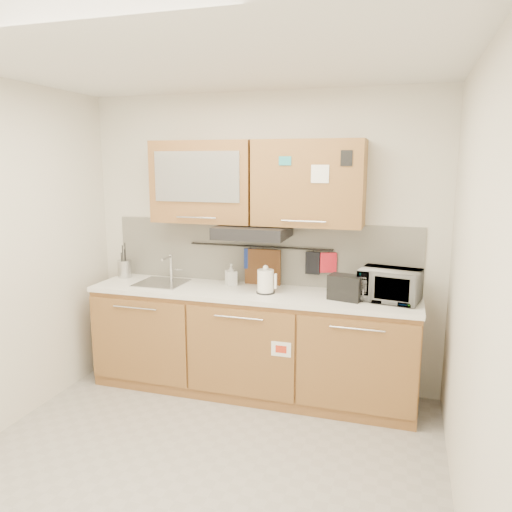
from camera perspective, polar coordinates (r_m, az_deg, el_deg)
The scene contains 20 objects.
floor at distance 3.62m, azimuth -6.76°, elevation -22.99°, with size 3.20×3.20×0.00m, color #9E9993.
ceiling at distance 3.07m, azimuth -7.91°, elevation 21.84°, with size 3.20×3.20×0.00m, color white.
wall_back at distance 4.48m, azimuth 0.58°, elevation 1.69°, with size 3.20×3.20×0.00m, color silver.
wall_right at distance 2.85m, azimuth 23.60°, elevation -4.48°, with size 3.00×3.00×0.00m, color silver.
base_cabinet at distance 4.43m, azimuth -0.59°, elevation -10.44°, with size 2.80×0.64×0.88m.
countertop at distance 4.27m, azimuth -0.61°, elevation -4.25°, with size 2.82×0.62×0.04m, color white.
backsplash at distance 4.48m, azimuth 0.53°, elevation 0.40°, with size 2.80×0.02×0.56m, color silver.
upper_cabinets at distance 4.26m, azimuth -0.15°, elevation 8.40°, with size 1.82×0.37×0.70m.
range_hood at distance 4.22m, azimuth -0.38°, elevation 2.79°, with size 0.60×0.46×0.10m, color black.
sink at distance 4.60m, azimuth -10.69°, elevation -3.03°, with size 0.42×0.40×0.26m.
utensil_rail at distance 4.44m, azimuth 0.40°, elevation 1.08°, with size 0.02×0.02×1.30m, color black.
utensil_crock at distance 4.90m, azimuth -14.77°, elevation -1.39°, with size 0.15×0.15×0.33m.
kettle at distance 4.17m, azimuth 1.11°, elevation -3.00°, with size 0.17×0.15×0.24m.
toaster at distance 4.04m, azimuth 10.21°, elevation -3.53°, with size 0.29×0.21×0.20m.
microwave at distance 4.07m, azimuth 15.06°, elevation -3.23°, with size 0.46×0.31×0.25m, color #999999.
soap_bottle at distance 4.44m, azimuth -2.86°, elevation -2.11°, with size 0.09×0.09×0.20m, color #999999.
cutting_board at distance 4.45m, azimuth 0.76°, elevation -1.77°, with size 0.33×0.02×0.40m, color brown.
oven_mitt at distance 4.46m, azimuth -0.67°, elevation -0.30°, with size 0.11×0.03×0.18m, color navy.
dark_pouch at distance 4.33m, azimuth 6.51°, elevation -0.80°, with size 0.12×0.04×0.19m, color black.
pot_holder at distance 4.31m, azimuth 8.27°, elevation -0.75°, with size 0.14×0.02×0.17m, color red.
Camera 1 is at (1.25, -2.74, 2.00)m, focal length 35.00 mm.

